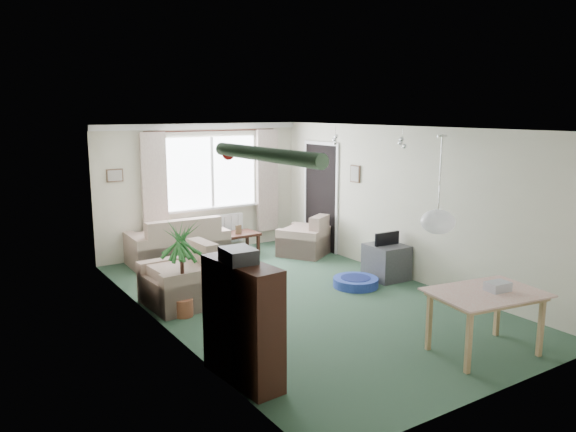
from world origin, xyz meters
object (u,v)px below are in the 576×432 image
sofa (177,240)px  tv_cube (386,262)px  armchair_left (181,275)px  houseplant (182,270)px  armchair_corner (304,235)px  pet_bed (356,282)px  bookshelf (242,322)px  dining_table (484,323)px  coffee_table (233,245)px

sofa → tv_cube: (2.41, -2.70, -0.14)m
armchair_left → houseplant: size_ratio=0.76×
armchair_corner → pet_bed: (-0.45, -2.02, -0.31)m
armchair_corner → bookshelf: size_ratio=0.69×
sofa → tv_cube: size_ratio=2.75×
dining_table → pet_bed: dining_table is taller
bookshelf → coffee_table: bearing=58.6°
bookshelf → dining_table: 2.69m
armchair_corner → pet_bed: 2.10m
houseplant → tv_cube: houseplant is taller
dining_table → tv_cube: 2.84m
houseplant → sofa: bearing=69.4°
bookshelf → dining_table: (2.52, -0.89, -0.26)m
coffee_table → armchair_left: bearing=-133.0°
sofa → tv_cube: 3.62m
armchair_left → tv_cube: size_ratio=1.56×
sofa → armchair_left: bearing=71.1°
armchair_corner → tv_cube: 1.98m
armchair_left → bookshelf: bearing=-11.2°
armchair_corner → armchair_left: size_ratio=0.89×
armchair_corner → houseplant: (-3.12, -1.76, 0.25)m
armchair_left → bookshelf: bookshelf is taller
armchair_left → tv_cube: armchair_left is taller
tv_cube → armchair_corner: bearing=99.2°
sofa → dining_table: 5.53m
houseplant → pet_bed: houseplant is taller
armchair_left → tv_cube: (3.20, -0.64, -0.15)m
sofa → coffee_table: size_ratio=1.80×
coffee_table → armchair_corner: bearing=-29.0°
coffee_table → houseplant: bearing=-129.5°
sofa → armchair_corner: sofa is taller
sofa → coffee_table: sofa is taller
bookshelf → tv_cube: (3.54, 1.77, -0.33)m
dining_table → pet_bed: (0.34, 2.59, -0.27)m
armchair_corner → houseplant: houseplant is taller
coffee_table → bookshelf: 4.89m
armchair_corner → coffee_table: (-1.15, 0.64, -0.17)m
armchair_left → coffee_table: size_ratio=1.02×
houseplant → pet_bed: 2.74m
armchair_left → tv_cube: 3.27m
sofa → pet_bed: (1.74, -2.76, -0.35)m
coffee_table → pet_bed: size_ratio=1.35×
armchair_corner → coffee_table: armchair_corner is taller
armchair_left → pet_bed: bearing=71.4°
tv_cube → houseplant: bearing=179.2°
coffee_table → dining_table: (0.35, -5.25, 0.14)m
armchair_corner → armchair_left: (-2.98, -1.32, 0.05)m
bookshelf → armchair_corner: bearing=43.4°
sofa → bookshelf: (-1.13, -4.46, 0.19)m
sofa → coffee_table: (1.04, -0.10, -0.21)m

